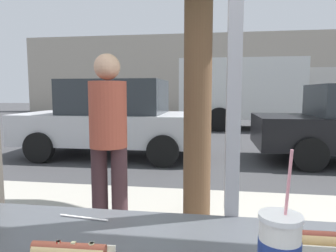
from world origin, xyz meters
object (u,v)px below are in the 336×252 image
at_px(soda_cup_right, 279,248).
at_px(pedestrian, 108,136).
at_px(parked_car_silver, 114,118).
at_px(box_truck, 259,91).
at_px(hotdog_tray_far, 333,241).

height_order(soda_cup_right, pedestrian, pedestrian).
height_order(parked_car_silver, pedestrian, pedestrian).
bearing_deg(box_truck, pedestrian, -104.68).
xyz_separation_m(hotdog_tray_far, parked_car_silver, (-2.60, 5.88, -0.16)).
relative_size(hotdog_tray_far, parked_car_silver, 0.06).
distance_m(parked_car_silver, pedestrian, 4.50).
bearing_deg(hotdog_tray_far, soda_cup_right, -134.35).
xyz_separation_m(soda_cup_right, box_truck, (1.64, 12.06, 0.42)).
height_order(soda_cup_right, box_truck, box_truck).
bearing_deg(pedestrian, parked_car_silver, 107.68).
bearing_deg(parked_car_silver, pedestrian, -72.32).
bearing_deg(box_truck, hotdog_tray_far, -96.99).
height_order(parked_car_silver, box_truck, box_truck).
distance_m(hotdog_tray_far, box_truck, 11.96).
bearing_deg(soda_cup_right, pedestrian, 120.20).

